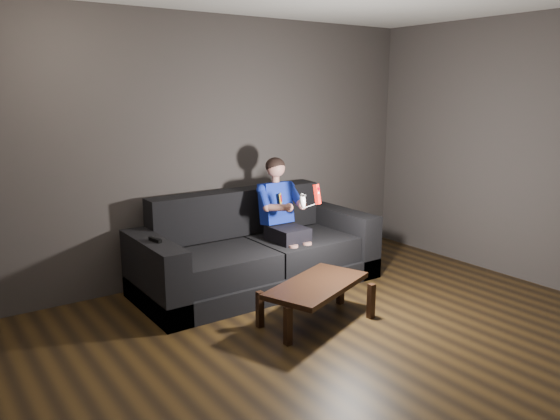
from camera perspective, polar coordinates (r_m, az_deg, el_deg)
floor at (r=4.21m, az=10.89°, el=-15.50°), size 5.00×5.00×0.00m
back_wall at (r=5.76m, az=-6.70°, el=6.36°), size 5.00×0.04×2.70m
sofa at (r=5.53m, az=-2.54°, el=-4.88°), size 2.43×1.05×0.94m
child at (r=5.51m, az=0.23°, el=0.10°), size 0.47×0.58×1.16m
wii_remote_red at (r=5.16m, az=3.91°, el=1.66°), size 0.06×0.08×0.19m
nunchuk_white at (r=5.07m, az=2.39°, el=1.00°), size 0.07×0.09×0.15m
wii_remote_black at (r=4.87m, az=-12.91°, el=-3.07°), size 0.07×0.16×0.03m
coffee_table at (r=4.68m, az=3.87°, el=-8.16°), size 1.09×0.81×0.36m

